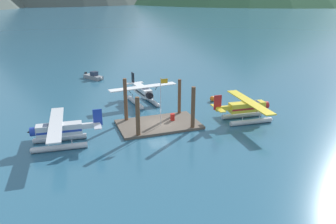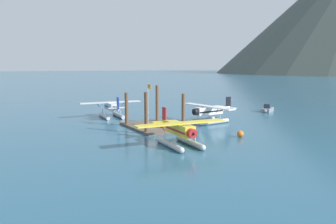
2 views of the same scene
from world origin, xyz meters
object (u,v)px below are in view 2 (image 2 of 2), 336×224
Objects in this scene: flagpole at (148,100)px; fuel_drum at (162,125)px; seaplane_white_bow_centre at (209,113)px; boat_grey_open_north at (267,109)px; seaplane_yellow_stbd_aft at (180,132)px; seaplane_silver_port_aft at (111,108)px; mooring_buoy at (240,134)px.

fuel_drum is (1.85, 1.16, -3.34)m from flagpole.
boat_grey_open_north is at bearing 105.81° from seaplane_white_bow_centre.
flagpole is 6.92× the size of fuel_drum.
flagpole is at bearing 172.15° from seaplane_yellow_stbd_aft.
seaplane_silver_port_aft is at bearing -104.69° from boat_grey_open_north.
seaplane_silver_port_aft is at bearing 179.17° from seaplane_yellow_stbd_aft.
fuel_drum is 0.08× the size of seaplane_yellow_stbd_aft.
boat_grey_open_north is (-15.35, 20.26, 0.07)m from mooring_buoy.
fuel_drum is 1.06× the size of mooring_buoy.
seaplane_yellow_stbd_aft is (10.80, -11.66, 0.00)m from seaplane_white_bow_centre.
boat_grey_open_north is at bearing 99.44° from flagpole.
mooring_buoy is at bearing 34.60° from flagpole.
flagpole reaches higher than seaplane_silver_port_aft.
seaplane_silver_port_aft is at bearing -137.92° from seaplane_white_bow_centre.
seaplane_silver_port_aft reaches higher than fuel_drum.
flagpole is 12.48m from seaplane_silver_port_aft.
fuel_drum is at bearing -144.87° from mooring_buoy.
fuel_drum is at bearing -80.62° from seaplane_white_bow_centre.
seaplane_silver_port_aft reaches higher than boat_grey_open_north.
boat_grey_open_north is at bearing 103.67° from fuel_drum.
flagpole reaches higher than fuel_drum.
mooring_buoy is at bearing 92.67° from seaplane_yellow_stbd_aft.
fuel_drum is 0.08× the size of seaplane_white_bow_centre.
boat_grey_open_north is (-6.45, 26.52, -0.25)m from fuel_drum.
fuel_drum is 0.20× the size of boat_grey_open_north.
seaplane_silver_port_aft is at bearing -159.39° from mooring_buoy.
fuel_drum is at bearing -76.33° from boat_grey_open_north.
seaplane_silver_port_aft is (-14.02, -2.36, 0.84)m from fuel_drum.
fuel_drum is at bearing 9.56° from seaplane_silver_port_aft.
seaplane_white_bow_centre reaches higher than mooring_buoy.
seaplane_yellow_stbd_aft is at bearing -16.14° from fuel_drum.
flagpole is 7.36× the size of mooring_buoy.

